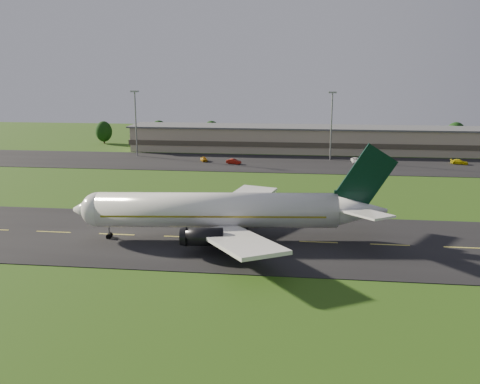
# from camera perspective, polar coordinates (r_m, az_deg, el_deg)

# --- Properties ---
(ground) EXTENTS (360.00, 360.00, 0.00)m
(ground) POSITION_cam_1_polar(r_m,az_deg,el_deg) (85.51, 8.37, -5.37)
(ground) COLOR #254511
(ground) RESTS_ON ground
(taxiway) EXTENTS (220.00, 30.00, 0.10)m
(taxiway) POSITION_cam_1_polar(r_m,az_deg,el_deg) (85.49, 8.37, -5.33)
(taxiway) COLOR black
(taxiway) RESTS_ON ground
(apron) EXTENTS (260.00, 30.00, 0.10)m
(apron) POSITION_cam_1_polar(r_m,az_deg,el_deg) (155.52, 7.85, 2.97)
(apron) COLOR black
(apron) RESTS_ON ground
(airliner) EXTENTS (51.23, 41.94, 15.57)m
(airliner) POSITION_cam_1_polar(r_m,az_deg,el_deg) (85.20, -1.88, -2.03)
(airliner) COLOR white
(airliner) RESTS_ON ground
(terminal) EXTENTS (145.00, 16.00, 8.40)m
(terminal) POSITION_cam_1_polar(r_m,az_deg,el_deg) (179.05, 9.87, 5.48)
(terminal) COLOR tan
(terminal) RESTS_ON ground
(light_mast_west) EXTENTS (2.40, 1.20, 20.35)m
(light_mast_west) POSITION_cam_1_polar(r_m,az_deg,el_deg) (170.13, -11.08, 8.01)
(light_mast_west) COLOR gray
(light_mast_west) RESTS_ON ground
(light_mast_centre) EXTENTS (2.40, 1.20, 20.35)m
(light_mast_centre) POSITION_cam_1_polar(r_m,az_deg,el_deg) (161.98, 9.75, 7.83)
(light_mast_centre) COLOR gray
(light_mast_centre) RESTS_ON ground
(tree_line) EXTENTS (196.55, 9.65, 11.05)m
(tree_line) POSITION_cam_1_polar(r_m,az_deg,el_deg) (192.61, 19.42, 5.77)
(tree_line) COLOR black
(tree_line) RESTS_ON ground
(service_vehicle_a) EXTENTS (3.02, 4.10, 1.30)m
(service_vehicle_a) POSITION_cam_1_polar(r_m,az_deg,el_deg) (158.79, -3.87, 3.53)
(service_vehicle_a) COLOR #C5840B
(service_vehicle_a) RESTS_ON apron
(service_vehicle_b) EXTENTS (4.58, 2.70, 1.43)m
(service_vehicle_b) POSITION_cam_1_polar(r_m,az_deg,el_deg) (153.86, -0.67, 3.27)
(service_vehicle_b) COLOR maroon
(service_vehicle_b) RESTS_ON apron
(service_vehicle_c) EXTENTS (2.74, 5.29, 1.42)m
(service_vehicle_c) POSITION_cam_1_polar(r_m,az_deg,el_deg) (159.65, 12.25, 3.33)
(service_vehicle_c) COLOR white
(service_vehicle_c) RESTS_ON apron
(service_vehicle_d) EXTENTS (5.17, 3.31, 1.39)m
(service_vehicle_d) POSITION_cam_1_polar(r_m,az_deg,el_deg) (165.69, 22.35, 2.99)
(service_vehicle_d) COLOR yellow
(service_vehicle_d) RESTS_ON apron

